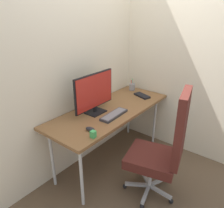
% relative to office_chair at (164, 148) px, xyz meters
% --- Properties ---
extents(ground_plane, '(8.00, 8.00, 0.00)m').
position_rel_office_chair_xyz_m(ground_plane, '(0.12, 0.77, -0.60)').
color(ground_plane, brown).
extents(wall_back, '(3.21, 0.04, 2.80)m').
position_rel_office_chair_xyz_m(wall_back, '(0.12, 1.13, 0.80)').
color(wall_back, beige).
rests_on(wall_back, ground_plane).
extents(wall_side_right, '(0.04, 2.18, 2.80)m').
position_rel_office_chair_xyz_m(wall_side_right, '(0.99, 0.55, 0.80)').
color(wall_side_right, beige).
rests_on(wall_side_right, ground_plane).
extents(desk, '(1.68, 0.65, 0.76)m').
position_rel_office_chair_xyz_m(desk, '(0.12, 0.77, 0.11)').
color(desk, brown).
rests_on(desk, ground_plane).
extents(office_chair, '(0.57, 0.62, 1.21)m').
position_rel_office_chair_xyz_m(office_chair, '(0.00, 0.00, 0.00)').
color(office_chair, black).
rests_on(office_chair, ground_plane).
extents(monitor, '(0.59, 0.17, 0.46)m').
position_rel_office_chair_xyz_m(monitor, '(-0.06, 0.86, 0.41)').
color(monitor, black).
rests_on(monitor, desk).
extents(keyboard, '(0.39, 0.14, 0.03)m').
position_rel_office_chair_xyz_m(keyboard, '(-0.00, 0.62, 0.17)').
color(keyboard, '#333338').
rests_on(keyboard, desk).
extents(mouse, '(0.07, 0.11, 0.04)m').
position_rel_office_chair_xyz_m(mouse, '(-0.41, 0.61, 0.18)').
color(mouse, black).
rests_on(mouse, desk).
extents(pen_holder, '(0.09, 0.09, 0.17)m').
position_rel_office_chair_xyz_m(pen_holder, '(0.84, 0.94, 0.21)').
color(pen_holder, gray).
rests_on(pen_holder, desk).
extents(notebook, '(0.17, 0.25, 0.02)m').
position_rel_office_chair_xyz_m(notebook, '(0.70, 0.69, 0.17)').
color(notebook, black).
rests_on(notebook, desk).
extents(desk_clamp_accessory, '(0.05, 0.05, 0.07)m').
position_rel_office_chair_xyz_m(desk_clamp_accessory, '(-0.48, 0.50, 0.19)').
color(desk_clamp_accessory, '#3FAD59').
rests_on(desk_clamp_accessory, desk).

